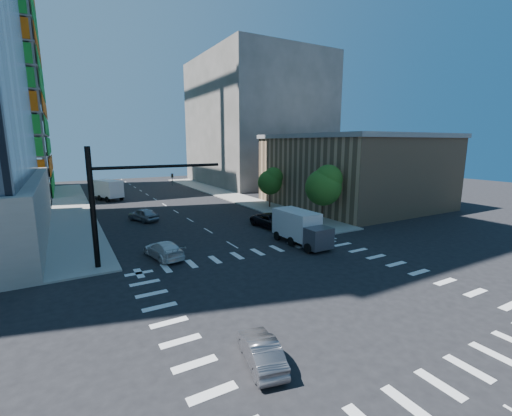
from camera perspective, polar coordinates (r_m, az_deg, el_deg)
ground at (r=22.64m, az=9.68°, el=-13.85°), size 160.00×160.00×0.00m
road_markings at (r=22.64m, az=9.68°, el=-13.84°), size 20.00×20.00×0.01m
sidewalk_ne at (r=62.14m, az=-4.77°, el=2.20°), size 5.00×60.00×0.15m
sidewalk_nw at (r=56.58m, az=-28.40°, el=0.06°), size 5.00×60.00×0.15m
commercial_building at (r=53.90m, az=15.80°, el=6.11°), size 20.50×22.50×10.60m
bg_building_ne at (r=81.55m, az=0.04°, el=14.10°), size 24.00×30.00×28.00m
signal_mast_nw at (r=27.76m, az=-22.62°, el=1.93°), size 10.20×0.40×9.00m
tree_south at (r=39.65m, az=11.41°, el=3.82°), size 4.16×4.16×6.82m
tree_north at (r=49.51m, az=2.51°, el=4.58°), size 3.54×3.52×5.78m
car_nb_far at (r=38.36m, az=2.67°, el=-2.15°), size 3.27×5.85×1.55m
car_sb_near at (r=29.46m, az=-15.14°, el=-6.72°), size 2.76×5.06×1.39m
car_sb_mid at (r=43.79m, az=-18.26°, el=-1.05°), size 3.37×4.92×1.55m
car_sb_cross at (r=15.94m, az=0.80°, el=-22.66°), size 2.05×3.88×1.22m
box_truck_near at (r=32.05m, az=7.75°, el=-3.77°), size 2.63×5.93×3.08m
box_truck_far at (r=62.27m, az=-23.79°, el=2.62°), size 4.85×6.86×3.31m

